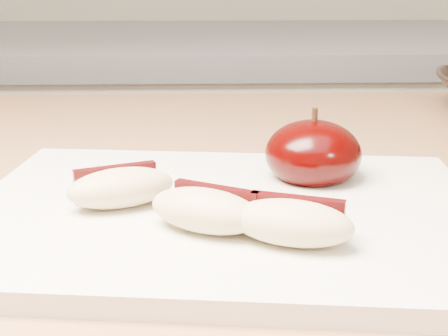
{
  "coord_description": "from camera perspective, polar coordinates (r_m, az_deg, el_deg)",
  "views": [
    {
      "loc": [
        0.02,
        0.01,
        1.06
      ],
      "look_at": [
        0.03,
        0.38,
        0.94
      ],
      "focal_mm": 50.0,
      "sensor_mm": 36.0,
      "label": 1
    }
  ],
  "objects": [
    {
      "name": "back_cabinet",
      "position": [
        1.33,
        -2.75,
        -8.44
      ],
      "size": [
        2.4,
        0.62,
        0.94
      ],
      "color": "silver",
      "rests_on": "ground"
    },
    {
      "name": "cutting_board",
      "position": [
        0.4,
        -0.0,
        -4.31
      ],
      "size": [
        0.35,
        0.27,
        0.01
      ],
      "primitive_type": "cube",
      "rotation": [
        0.0,
        0.0,
        -0.11
      ],
      "color": "silver",
      "rests_on": "island_counter"
    },
    {
      "name": "apple_half",
      "position": [
        0.45,
        8.14,
        1.29
      ],
      "size": [
        0.08,
        0.08,
        0.06
      ],
      "rotation": [
        0.0,
        0.0,
        -0.16
      ],
      "color": "black",
      "rests_on": "cutting_board"
    },
    {
      "name": "apple_wedge_a",
      "position": [
        0.4,
        -9.45,
        -1.73
      ],
      "size": [
        0.08,
        0.06,
        0.02
      ],
      "rotation": [
        0.0,
        0.0,
        0.37
      ],
      "color": "#D2BA85",
      "rests_on": "cutting_board"
    },
    {
      "name": "apple_wedge_b",
      "position": [
        0.36,
        -1.63,
        -3.83
      ],
      "size": [
        0.08,
        0.06,
        0.02
      ],
      "rotation": [
        0.0,
        0.0,
        -0.49
      ],
      "color": "#D2BA85",
      "rests_on": "cutting_board"
    },
    {
      "name": "apple_wedge_c",
      "position": [
        0.34,
        6.28,
        -4.92
      ],
      "size": [
        0.07,
        0.05,
        0.02
      ],
      "rotation": [
        0.0,
        0.0,
        -0.34
      ],
      "color": "#D2BA85",
      "rests_on": "cutting_board"
    }
  ]
}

